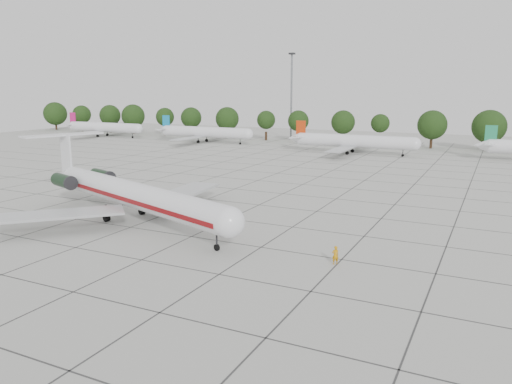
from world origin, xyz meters
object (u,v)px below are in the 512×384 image
Objects in this scene: main_airliner at (126,192)px; bg_airliner_a at (104,127)px; bg_airliner_c at (354,141)px; bg_airliner_b at (205,132)px; floodlight_mast at (291,91)px; ground_crew at (335,255)px.

bg_airliner_a is at bearing 153.92° from main_airliner.
bg_airliner_a and bg_airliner_c have the same top height.
bg_airliner_a is 38.59m from bg_airliner_b.
main_airliner is 1.32× the size of bg_airliner_a.
main_airliner reaches higher than bg_airliner_a.
main_airliner is 1.46× the size of floodlight_mast.
bg_airliner_a is at bearing -160.93° from floodlight_mast.
bg_airliner_c is at bearing -4.91° from bg_airliner_a.
bg_airliner_b and bg_airliner_c have the same top height.
main_airliner is at bearing -78.84° from floodlight_mast.
bg_airliner_a reaches higher than ground_crew.
ground_crew is at bearing -51.69° from bg_airliner_b.
ground_crew is at bearing -75.71° from bg_airliner_c.
bg_airliner_a is (-75.59, 77.70, -0.26)m from main_airliner.
bg_airliner_b is at bearing -130.66° from floodlight_mast.
floodlight_mast is (56.42, 19.50, 11.37)m from bg_airliner_a.
ground_crew is 102.75m from bg_airliner_b.
floodlight_mast reaches higher than main_airliner.
floodlight_mast is (-26.78, 26.65, 11.37)m from bg_airliner_c.
bg_airliner_c is 39.46m from floodlight_mast.
bg_airliner_b is at bearing -90.30° from ground_crew.
bg_airliner_c is at bearing -7.49° from bg_airliner_b.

